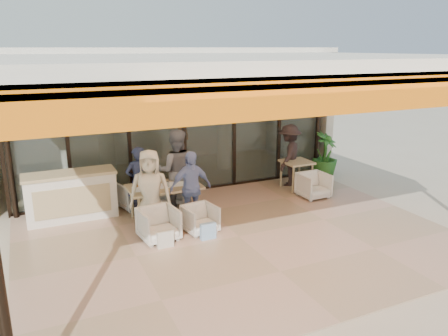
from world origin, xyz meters
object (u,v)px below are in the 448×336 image
object	(u,v)px
diner_navy	(139,182)
side_chair	(314,184)
host_counter	(71,196)
chair_far_left	(134,193)
dining_table	(164,188)
diner_periwinkle	(191,188)
potted_palm	(325,155)
diner_grey	(176,170)
standing_woman	(289,155)
chair_near_right	(200,218)
side_table	(297,165)
chair_near_left	(159,223)
diner_cream	(150,191)
chair_far_right	(170,188)

from	to	relation	value
diner_navy	side_chair	distance (m)	4.17
host_counter	chair_far_left	world-z (taller)	host_counter
dining_table	diner_periwinkle	world-z (taller)	diner_periwinkle
side_chair	potted_palm	xyz separation A→B (m)	(1.28, 1.27, 0.30)
host_counter	side_chair	world-z (taller)	host_counter
host_counter	diner_grey	size ratio (longest dim) A/B	1.01
chair_far_left	diner_periwinkle	xyz separation A→B (m)	(0.84, -1.40, 0.42)
diner_grey	dining_table	bearing A→B (deg)	63.40
standing_woman	chair_near_right	bearing A→B (deg)	-11.50
side_table	standing_woman	world-z (taller)	standing_woman
dining_table	diner_grey	world-z (taller)	diner_grey
chair_far_left	chair_near_left	world-z (taller)	chair_near_left
host_counter	standing_woman	size ratio (longest dim) A/B	1.13
diner_cream	potted_palm	world-z (taller)	diner_cream
chair_far_left	side_table	world-z (taller)	side_table
diner_cream	side_table	xyz separation A→B (m)	(4.10, 1.01, -0.19)
chair_near_right	chair_far_right	bearing A→B (deg)	81.18
host_counter	chair_far_right	xyz separation A→B (m)	(2.20, 0.15, -0.18)
diner_grey	diner_periwinkle	size ratio (longest dim) A/B	1.19
chair_far_left	host_counter	bearing A→B (deg)	-8.01
dining_table	side_chair	xyz separation A→B (m)	(3.68, -0.19, -0.35)
chair_far_left	diner_cream	bearing A→B (deg)	75.91
chair_far_right	potted_palm	world-z (taller)	potted_palm
diner_navy	diner_cream	xyz separation A→B (m)	(0.00, -0.90, 0.06)
potted_palm	chair_far_left	bearing A→B (deg)	-178.57
chair_near_left	standing_woman	xyz separation A→B (m)	(4.08, 1.85, 0.47)
dining_table	side_table	size ratio (longest dim) A/B	2.01
diner_grey	side_table	world-z (taller)	diner_grey
diner_navy	potted_palm	bearing A→B (deg)	-176.21
chair_far_left	chair_near_right	bearing A→B (deg)	99.76
side_table	diner_cream	bearing A→B (deg)	-166.10
dining_table	diner_periwinkle	xyz separation A→B (m)	(0.43, -0.46, 0.08)
chair_near_left	chair_far_left	bearing A→B (deg)	83.53
host_counter	chair_near_left	xyz separation A→B (m)	(1.36, -1.75, -0.18)
diner_periwinkle	standing_woman	xyz separation A→B (m)	(3.24, 1.35, 0.05)
diner_navy	diner_grey	world-z (taller)	diner_grey
chair_near_left	standing_woman	bearing A→B (deg)	17.90
chair_far_right	chair_near_right	bearing A→B (deg)	111.84
host_counter	chair_far_right	size ratio (longest dim) A/B	2.62
chair_near_left	diner_cream	size ratio (longest dim) A/B	0.42
chair_near_right	diner_periwinkle	size ratio (longest dim) A/B	0.40
diner_grey	diner_periwinkle	bearing A→B (deg)	107.43
chair_near_left	potted_palm	world-z (taller)	potted_palm
chair_far_right	diner_cream	bearing A→B (deg)	80.88
dining_table	diner_grey	distance (m)	0.66
diner_cream	chair_far_right	bearing A→B (deg)	78.53
host_counter	potted_palm	distance (m)	6.75
chair_near_left	side_chair	distance (m)	4.17
host_counter	diner_cream	distance (m)	1.88
dining_table	side_table	world-z (taller)	dining_table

